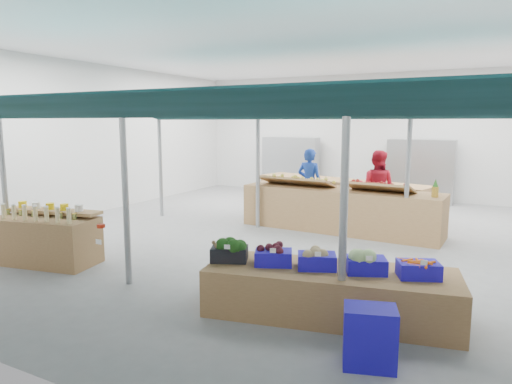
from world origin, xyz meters
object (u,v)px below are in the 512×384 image
(bottle_shelf, at_px, (46,238))
(vendor_left, at_px, (309,183))
(veg_counter, at_px, (330,293))
(fruit_counter, at_px, (340,210))
(vendor_right, at_px, (377,188))
(crate_stack, at_px, (370,337))

(bottle_shelf, height_order, vendor_left, vendor_left)
(veg_counter, distance_m, fruit_counter, 4.95)
(vendor_right, bearing_deg, bottle_shelf, 55.30)
(veg_counter, height_order, vendor_left, vendor_left)
(bottle_shelf, height_order, fruit_counter, bottle_shelf)
(crate_stack, distance_m, vendor_left, 7.69)
(veg_counter, xyz_separation_m, crate_stack, (0.79, -1.04, 0.01))
(bottle_shelf, relative_size, crate_stack, 3.12)
(veg_counter, bearing_deg, vendor_right, 85.81)
(bottle_shelf, relative_size, veg_counter, 0.62)
(bottle_shelf, distance_m, veg_counter, 5.37)
(vendor_left, relative_size, vendor_right, 1.00)
(crate_stack, bearing_deg, bottle_shelf, 171.95)
(fruit_counter, xyz_separation_m, vendor_right, (0.60, 1.10, 0.44))
(fruit_counter, relative_size, vendor_left, 2.50)
(fruit_counter, relative_size, crate_stack, 7.19)
(crate_stack, relative_size, vendor_right, 0.35)
(veg_counter, bearing_deg, vendor_left, 102.02)
(bottle_shelf, height_order, crate_stack, bottle_shelf)
(bottle_shelf, relative_size, vendor_right, 1.09)
(fruit_counter, xyz_separation_m, crate_stack, (2.14, -5.80, -0.18))
(crate_stack, relative_size, vendor_left, 0.35)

